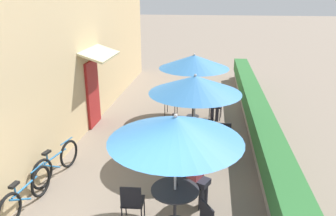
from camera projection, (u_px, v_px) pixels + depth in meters
name	position (u px, v px, depth m)	size (l,w,h in m)	color
cafe_facade_wall	(92.00, 58.00, 10.63)	(0.98, 13.87, 4.20)	#D6B784
planter_hedge	(254.00, 110.00, 10.53)	(0.60, 12.87, 1.01)	gray
patio_table_near	(175.00, 197.00, 5.97)	(0.88, 0.88, 0.75)	#28282D
patio_umbrella_near	(176.00, 129.00, 5.51)	(2.34, 2.34, 2.21)	#B7B7BC
cafe_chair_near_left	(132.00, 201.00, 5.97)	(0.42, 0.42, 0.87)	black
cafe_chair_near_back	(193.00, 180.00, 6.64)	(0.54, 0.54, 0.87)	black
seated_patron_near_back	(198.00, 174.00, 6.53)	(0.50, 0.47, 1.25)	#23232D
coffee_cup_near	(176.00, 184.00, 6.00)	(0.07, 0.07, 0.09)	#232328
patio_table_mid	(194.00, 135.00, 8.59)	(0.88, 0.88, 0.75)	#28282D
patio_umbrella_mid	(195.00, 84.00, 8.13)	(2.34, 2.34, 2.21)	#B7B7BC
cafe_chair_mid_left	(224.00, 137.00, 8.58)	(0.40, 0.40, 0.87)	black
cafe_chair_mid_right	(179.00, 126.00, 9.27)	(0.55, 0.55, 0.87)	black
cafe_chair_mid_back	(179.00, 148.00, 7.99)	(0.55, 0.55, 0.87)	black
patio_table_far	(193.00, 101.00, 11.24)	(0.88, 0.88, 0.75)	#28282D
patio_umbrella_far	(194.00, 62.00, 10.78)	(2.34, 2.34, 2.21)	#B7B7BC
cafe_chair_far_left	(216.00, 104.00, 11.14)	(0.45, 0.45, 0.87)	black
seated_patron_far_left	(216.00, 100.00, 10.98)	(0.37, 0.44, 1.25)	#23232D
cafe_chair_far_right	(171.00, 101.00, 11.38)	(0.45, 0.45, 0.87)	black
bicycle_leaning	(26.00, 194.00, 6.44)	(0.20, 1.68, 0.77)	black
bicycle_second	(56.00, 163.00, 7.62)	(0.38, 1.68, 0.78)	black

